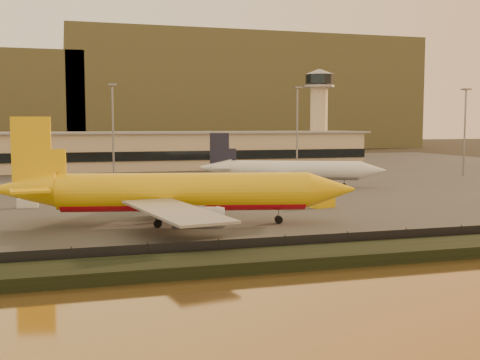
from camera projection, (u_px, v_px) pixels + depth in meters
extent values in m
plane|color=black|center=(237.00, 237.00, 81.97)|extent=(900.00, 900.00, 0.00)
cube|color=black|center=(281.00, 259.00, 65.68)|extent=(320.00, 7.00, 1.40)
cube|color=#2D2D2D|center=(145.00, 177.00, 172.65)|extent=(320.00, 220.00, 0.20)
cube|color=black|center=(269.00, 247.00, 69.44)|extent=(300.00, 0.05, 2.20)
cube|color=tan|center=(133.00, 152.00, 200.72)|extent=(160.00, 22.00, 12.00)
cube|color=black|center=(137.00, 156.00, 190.13)|extent=(160.00, 0.60, 3.00)
cube|color=gray|center=(133.00, 133.00, 200.14)|extent=(164.00, 24.00, 0.60)
cylinder|color=tan|center=(319.00, 124.00, 225.40)|extent=(6.40, 6.40, 30.00)
cylinder|color=black|center=(319.00, 79.00, 223.84)|extent=(10.40, 10.40, 3.50)
cone|color=gray|center=(319.00, 72.00, 223.58)|extent=(11.20, 11.20, 2.00)
cylinder|color=gray|center=(319.00, 86.00, 224.08)|extent=(11.20, 11.20, 0.80)
cylinder|color=slate|center=(113.00, 135.00, 154.33)|extent=(0.50, 0.50, 25.00)
cube|color=slate|center=(112.00, 85.00, 153.15)|extent=(2.20, 2.20, 0.40)
cylinder|color=slate|center=(297.00, 134.00, 166.56)|extent=(0.50, 0.50, 25.00)
cube|color=slate|center=(298.00, 88.00, 165.37)|extent=(2.20, 2.20, 0.40)
cylinder|color=slate|center=(465.00, 133.00, 174.97)|extent=(0.50, 0.50, 25.00)
cube|color=slate|center=(466.00, 89.00, 173.78)|extent=(2.20, 2.20, 0.40)
cube|color=brown|center=(225.00, 96.00, 428.73)|extent=(220.00, 160.00, 70.00)
cylinder|color=#E3B10B|center=(185.00, 191.00, 90.75)|extent=(37.92, 13.24, 5.43)
cylinder|color=red|center=(185.00, 197.00, 90.84)|extent=(36.64, 11.85, 4.24)
cone|color=#E3B10B|center=(331.00, 190.00, 92.44)|extent=(8.29, 6.85, 5.43)
cone|color=#E3B10B|center=(25.00, 189.00, 88.95)|extent=(10.34, 7.29, 5.43)
cube|color=#E3B10B|center=(31.00, 149.00, 88.47)|extent=(5.71, 1.64, 9.51)
cube|color=#E3B10B|center=(48.00, 183.00, 94.46)|extent=(7.11, 7.09, 0.33)
cube|color=#E3B10B|center=(30.00, 191.00, 83.67)|extent=(5.72, 5.67, 0.33)
cube|color=gray|center=(180.00, 187.00, 105.13)|extent=(19.25, 23.56, 0.33)
cylinder|color=gray|center=(195.00, 198.00, 101.96)|extent=(6.76, 4.24, 2.99)
cube|color=gray|center=(175.00, 211.00, 76.40)|extent=(11.22, 24.41, 0.33)
cylinder|color=gray|center=(195.00, 218.00, 80.23)|extent=(6.76, 4.24, 2.99)
cylinder|color=black|center=(279.00, 219.00, 92.26)|extent=(1.37, 1.18, 1.20)
cylinder|color=slate|center=(279.00, 215.00, 92.20)|extent=(0.21, 0.21, 2.45)
cylinder|color=black|center=(158.00, 224.00, 88.46)|extent=(1.37, 1.18, 1.20)
cylinder|color=slate|center=(158.00, 219.00, 88.40)|extent=(0.21, 0.21, 2.45)
cylinder|color=black|center=(160.00, 218.00, 93.31)|extent=(1.37, 1.18, 1.20)
cylinder|color=slate|center=(160.00, 214.00, 93.25)|extent=(0.21, 0.21, 2.45)
cylinder|color=silver|center=(295.00, 170.00, 146.27)|extent=(30.31, 16.50, 4.33)
cylinder|color=gray|center=(295.00, 173.00, 146.34)|extent=(29.13, 15.28, 3.38)
cone|color=silver|center=(373.00, 170.00, 143.95)|extent=(7.29, 6.40, 4.33)
cone|color=silver|center=(216.00, 168.00, 148.67)|extent=(8.88, 7.10, 4.33)
cube|color=black|center=(219.00, 148.00, 148.12)|extent=(4.50, 2.23, 7.58)
cube|color=silver|center=(226.00, 165.00, 152.70)|extent=(5.97, 5.95, 0.26)
cube|color=silver|center=(220.00, 168.00, 144.14)|extent=(4.72, 4.52, 0.26)
cube|color=gray|center=(293.00, 169.00, 158.22)|extent=(18.19, 17.96, 0.26)
cylinder|color=gray|center=(301.00, 175.00, 155.17)|extent=(5.72, 4.27, 2.38)
cube|color=gray|center=(289.00, 177.00, 134.68)|extent=(6.64, 19.67, 0.26)
cylinder|color=gray|center=(299.00, 181.00, 137.41)|extent=(5.72, 4.27, 2.38)
cylinder|color=black|center=(344.00, 185.00, 145.13)|extent=(1.18, 1.08, 0.95)
cylinder|color=slate|center=(344.00, 183.00, 145.08)|extent=(0.23, 0.23, 1.95)
cylinder|color=black|center=(281.00, 185.00, 145.09)|extent=(1.18, 1.08, 0.95)
cylinder|color=slate|center=(281.00, 183.00, 145.04)|extent=(0.23, 0.23, 1.95)
cylinder|color=black|center=(282.00, 184.00, 148.94)|extent=(1.18, 1.08, 0.95)
cylinder|color=slate|center=(282.00, 182.00, 148.89)|extent=(0.23, 0.23, 1.95)
cube|color=#E3B10B|center=(323.00, 202.00, 109.73)|extent=(4.80, 3.10, 1.99)
cube|color=silver|center=(28.00, 203.00, 109.66)|extent=(3.72, 1.81, 1.64)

